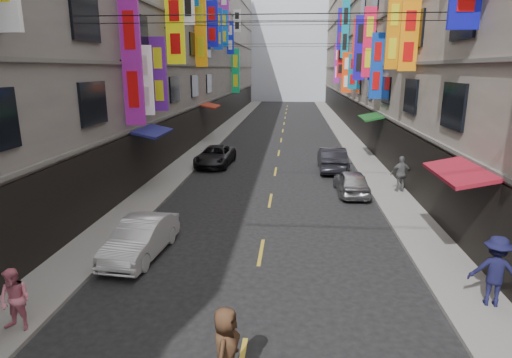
% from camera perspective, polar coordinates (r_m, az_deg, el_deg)
% --- Properties ---
extents(sidewalk_left, '(2.00, 90.00, 0.12)m').
position_cam_1_polar(sidewalk_left, '(38.75, -5.57, 5.39)').
color(sidewalk_left, slate).
rests_on(sidewalk_left, ground).
extents(sidewalk_right, '(2.00, 90.00, 0.12)m').
position_cam_1_polar(sidewalk_right, '(38.44, 12.38, 5.05)').
color(sidewalk_right, slate).
rests_on(sidewalk_right, ground).
extents(building_row_left, '(10.14, 90.00, 19.00)m').
position_cam_1_polar(building_row_left, '(39.95, -14.89, 18.83)').
color(building_row_left, gray).
rests_on(building_row_left, ground).
extents(building_row_right, '(10.14, 90.00, 19.00)m').
position_cam_1_polar(building_row_right, '(39.34, 22.31, 18.34)').
color(building_row_right, '#A79B8C').
rests_on(building_row_right, ground).
extents(haze_block, '(18.00, 8.00, 22.00)m').
position_cam_1_polar(haze_block, '(87.77, 4.47, 17.62)').
color(haze_block, silver).
rests_on(haze_block, ground).
extents(shop_signage, '(14.00, 55.00, 12.22)m').
position_cam_1_polar(shop_signage, '(30.98, 3.08, 19.95)').
color(shop_signage, '#0F10B2').
rests_on(shop_signage, ground).
extents(street_awnings, '(13.99, 35.20, 0.41)m').
position_cam_1_polar(street_awnings, '(21.97, -1.04, 6.26)').
color(street_awnings, '#144C2A').
rests_on(street_awnings, ground).
extents(overhead_cables, '(14.00, 38.04, 1.24)m').
position_cam_1_polar(overhead_cables, '(25.78, 2.85, 20.39)').
color(overhead_cables, black).
rests_on(overhead_cables, ground).
extents(lane_markings, '(0.12, 80.20, 0.01)m').
position_cam_1_polar(lane_markings, '(35.18, 3.22, 4.42)').
color(lane_markings, gold).
rests_on(lane_markings, ground).
extents(scooter_far_right, '(0.55, 1.80, 1.14)m').
position_cam_1_polar(scooter_far_right, '(25.02, 12.02, 0.99)').
color(scooter_far_right, black).
rests_on(scooter_far_right, ground).
extents(car_left_mid, '(1.68, 3.98, 1.28)m').
position_cam_1_polar(car_left_mid, '(14.97, -15.11, -7.62)').
color(car_left_mid, silver).
rests_on(car_left_mid, ground).
extents(car_left_far, '(2.32, 4.61, 1.25)m').
position_cam_1_polar(car_left_far, '(28.04, -5.46, 3.08)').
color(car_left_far, black).
rests_on(car_left_far, ground).
extents(car_right_mid, '(1.59, 3.73, 1.26)m').
position_cam_1_polar(car_right_mid, '(21.95, 12.61, -0.42)').
color(car_right_mid, '#A2A3A7').
rests_on(car_right_mid, ground).
extents(car_right_far, '(1.57, 4.48, 1.48)m').
position_cam_1_polar(car_right_far, '(26.87, 10.08, 2.66)').
color(car_right_far, '#232229').
rests_on(car_right_far, ground).
extents(pedestrian_lfar, '(0.80, 0.58, 1.55)m').
position_cam_1_polar(pedestrian_lfar, '(11.83, -29.46, -13.87)').
color(pedestrian_lfar, pink).
rests_on(pedestrian_lfar, sidewalk_left).
extents(pedestrian_rnear, '(1.35, 0.92, 1.90)m').
position_cam_1_polar(pedestrian_rnear, '(12.89, 29.25, -10.63)').
color(pedestrian_rnear, '#141438').
rests_on(pedestrian_rnear, sidewalk_right).
extents(pedestrian_rfar, '(1.12, 0.71, 1.82)m').
position_cam_1_polar(pedestrian_rfar, '(22.63, 18.78, 0.65)').
color(pedestrian_rfar, slate).
rests_on(pedestrian_rfar, sidewalk_right).
extents(pedestrian_crossing, '(0.68, 0.92, 1.75)m').
position_cam_1_polar(pedestrian_crossing, '(8.92, -4.02, -21.72)').
color(pedestrian_crossing, '#4A301D').
rests_on(pedestrian_crossing, ground).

